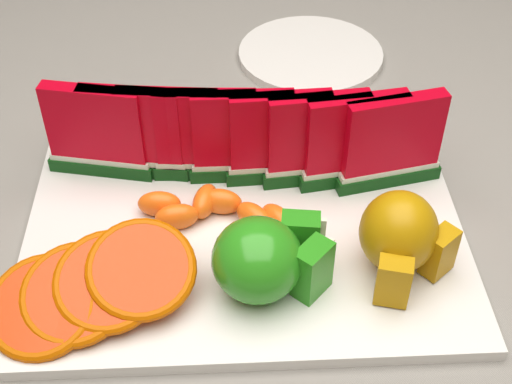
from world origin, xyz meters
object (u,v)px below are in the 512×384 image
Objects in this scene: apple_cluster at (266,259)px; side_plate at (311,54)px; platter at (244,229)px; pear_cluster at (401,236)px.

apple_cluster is 0.47× the size of side_plate.
apple_cluster is at bearing -101.74° from side_plate.
platter is 0.32m from side_plate.
platter reaches higher than side_plate.
side_plate is at bearing 72.86° from platter.
apple_cluster reaches higher than platter.
side_plate is (-0.03, 0.36, -0.05)m from pear_cluster.
platter is 0.08m from apple_cluster.
apple_cluster is at bearing -172.37° from pear_cluster.
side_plate is at bearing 95.51° from pear_cluster.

